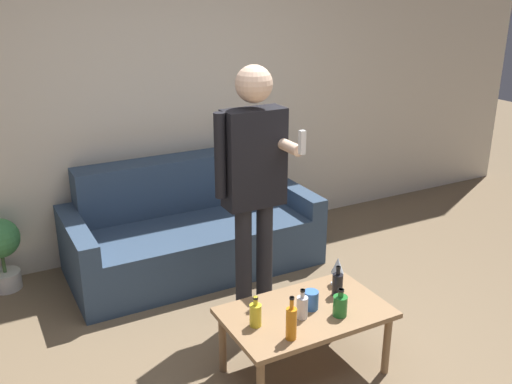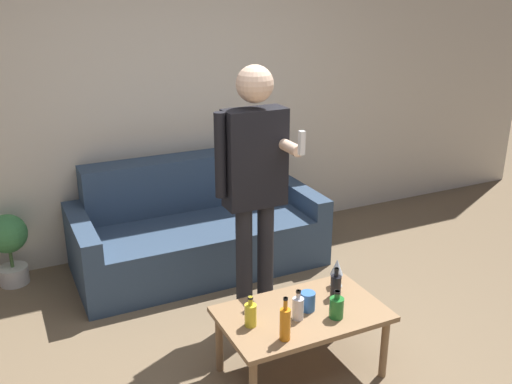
{
  "view_description": "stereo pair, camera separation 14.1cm",
  "coord_description": "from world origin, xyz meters",
  "px_view_note": "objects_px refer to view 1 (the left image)",
  "views": [
    {
      "loc": [
        -1.39,
        -2.08,
        2.14
      ],
      "look_at": [
        0.13,
        0.76,
        0.95
      ],
      "focal_mm": 40.0,
      "sensor_mm": 36.0,
      "label": 1
    },
    {
      "loc": [
        -1.27,
        -2.14,
        2.14
      ],
      "look_at": [
        0.13,
        0.76,
        0.95
      ],
      "focal_mm": 40.0,
      "sensor_mm": 36.0,
      "label": 2
    }
  ],
  "objects_px": {
    "coffee_table": "(305,318)",
    "bottle_orange": "(256,314)",
    "person_standing_front": "(254,176)",
    "couch": "(190,230)"
  },
  "relations": [
    {
      "from": "coffee_table",
      "to": "couch",
      "type": "bearing_deg",
      "value": 92.15
    },
    {
      "from": "couch",
      "to": "coffee_table",
      "type": "xyz_separation_m",
      "value": [
        0.06,
        -1.59,
        0.07
      ]
    },
    {
      "from": "coffee_table",
      "to": "bottle_orange",
      "type": "xyz_separation_m",
      "value": [
        -0.32,
        0.0,
        0.12
      ]
    },
    {
      "from": "couch",
      "to": "bottle_orange",
      "type": "xyz_separation_m",
      "value": [
        -0.26,
        -1.58,
        0.19
      ]
    },
    {
      "from": "bottle_orange",
      "to": "person_standing_front",
      "type": "relative_size",
      "value": 0.1
    },
    {
      "from": "bottle_orange",
      "to": "coffee_table",
      "type": "bearing_deg",
      "value": -0.47
    },
    {
      "from": "bottle_orange",
      "to": "person_standing_front",
      "type": "xyz_separation_m",
      "value": [
        0.33,
        0.64,
        0.54
      ]
    },
    {
      "from": "couch",
      "to": "bottle_orange",
      "type": "distance_m",
      "value": 1.62
    },
    {
      "from": "coffee_table",
      "to": "bottle_orange",
      "type": "distance_m",
      "value": 0.34
    },
    {
      "from": "couch",
      "to": "coffee_table",
      "type": "distance_m",
      "value": 1.59
    }
  ]
}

